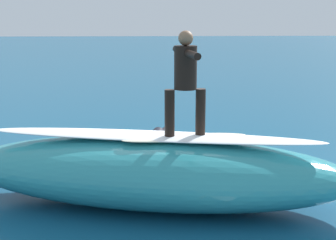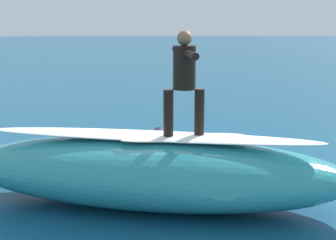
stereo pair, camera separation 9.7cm
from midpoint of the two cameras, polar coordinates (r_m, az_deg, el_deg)
The scene contains 8 objects.
ground_plane at distance 10.09m, azimuth -0.09°, elevation -6.24°, with size 120.00×120.00×0.00m, color #145175.
wave_crest at distance 8.38m, azimuth -1.51°, elevation -5.96°, with size 6.62×2.04×1.16m, color teal.
wave_foam_lip at distance 8.21m, azimuth -1.54°, elevation -1.84°, with size 5.62×0.72×0.08m, color white.
surfboard_riding at distance 8.12m, azimuth 2.16°, elevation -2.03°, with size 2.08×0.47×0.07m, color #EAE5C6.
surfer_riding at distance 7.93m, azimuth 2.22°, elevation 5.11°, with size 0.67×1.60×1.69m.
surfboard_paddling at distance 12.20m, azimuth -0.99°, elevation -2.81°, with size 1.95×0.53×0.07m, color silver.
surfer_paddling at distance 12.28m, azimuth -0.92°, elevation -1.87°, with size 0.52×1.79×0.32m.
foam_patch_near at distance 9.01m, azimuth 1.24°, elevation -8.10°, with size 0.89×0.65×0.13m, color white.
Camera 2 is at (0.32, 9.57, 3.19)m, focal length 53.24 mm.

